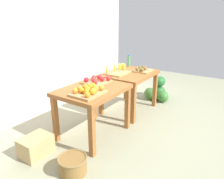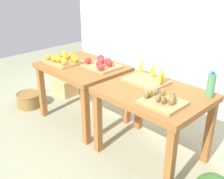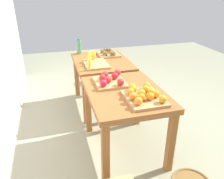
{
  "view_description": "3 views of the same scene",
  "coord_description": "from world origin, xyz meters",
  "px_view_note": "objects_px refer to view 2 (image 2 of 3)",
  "views": [
    {
      "loc": [
        -2.92,
        -1.92,
        1.78
      ],
      "look_at": [
        -0.1,
        -0.03,
        0.62
      ],
      "focal_mm": 34.6,
      "sensor_mm": 36.0,
      "label": 1
    },
    {
      "loc": [
        2.0,
        -1.99,
        1.86
      ],
      "look_at": [
        0.01,
        -0.04,
        0.62
      ],
      "focal_mm": 43.8,
      "sensor_mm": 36.0,
      "label": 2
    },
    {
      "loc": [
        -2.64,
        0.73,
        1.81
      ],
      "look_at": [
        -0.05,
        0.01,
        0.55
      ],
      "focal_mm": 36.39,
      "sensor_mm": 36.0,
      "label": 3
    }
  ],
  "objects_px": {
    "orange_bin": "(64,59)",
    "water_bottle": "(211,85)",
    "kiwi_bin": "(162,100)",
    "display_table_left": "(83,73)",
    "cardboard_produce_box": "(65,86)",
    "display_table_right": "(154,102)",
    "apple_bin": "(102,64)",
    "wicker_basket": "(29,99)",
    "banana_crate": "(148,79)"
  },
  "relations": [
    {
      "from": "orange_bin",
      "to": "water_bottle",
      "type": "xyz_separation_m",
      "value": [
        1.78,
        0.38,
        0.07
      ]
    },
    {
      "from": "orange_bin",
      "to": "kiwi_bin",
      "type": "bearing_deg",
      "value": -1.78
    },
    {
      "from": "display_table_left",
      "to": "cardboard_produce_box",
      "type": "height_order",
      "value": "display_table_left"
    },
    {
      "from": "cardboard_produce_box",
      "to": "water_bottle",
      "type": "bearing_deg",
      "value": -0.67
    },
    {
      "from": "kiwi_bin",
      "to": "orange_bin",
      "type": "bearing_deg",
      "value": 178.22
    },
    {
      "from": "display_table_right",
      "to": "kiwi_bin",
      "type": "xyz_separation_m",
      "value": [
        0.21,
        -0.16,
        0.14
      ]
    },
    {
      "from": "apple_bin",
      "to": "display_table_left",
      "type": "bearing_deg",
      "value": -156.74
    },
    {
      "from": "display_table_right",
      "to": "wicker_basket",
      "type": "relative_size",
      "value": 2.92
    },
    {
      "from": "display_table_right",
      "to": "apple_bin",
      "type": "relative_size",
      "value": 2.54
    },
    {
      "from": "orange_bin",
      "to": "cardboard_produce_box",
      "type": "distance_m",
      "value": 1.01
    },
    {
      "from": "kiwi_bin",
      "to": "wicker_basket",
      "type": "relative_size",
      "value": 1.01
    },
    {
      "from": "water_bottle",
      "to": "cardboard_produce_box",
      "type": "distance_m",
      "value": 2.53
    },
    {
      "from": "wicker_basket",
      "to": "cardboard_produce_box",
      "type": "bearing_deg",
      "value": 91.36
    },
    {
      "from": "banana_crate",
      "to": "kiwi_bin",
      "type": "height_order",
      "value": "banana_crate"
    },
    {
      "from": "water_bottle",
      "to": "banana_crate",
      "type": "bearing_deg",
      "value": -168.13
    },
    {
      "from": "apple_bin",
      "to": "banana_crate",
      "type": "relative_size",
      "value": 0.93
    },
    {
      "from": "orange_bin",
      "to": "water_bottle",
      "type": "height_order",
      "value": "water_bottle"
    },
    {
      "from": "wicker_basket",
      "to": "cardboard_produce_box",
      "type": "distance_m",
      "value": 0.65
    },
    {
      "from": "water_bottle",
      "to": "orange_bin",
      "type": "bearing_deg",
      "value": -167.87
    },
    {
      "from": "water_bottle",
      "to": "cardboard_produce_box",
      "type": "height_order",
      "value": "water_bottle"
    },
    {
      "from": "orange_bin",
      "to": "wicker_basket",
      "type": "relative_size",
      "value": 1.28
    },
    {
      "from": "cardboard_produce_box",
      "to": "wicker_basket",
      "type": "bearing_deg",
      "value": -88.64
    },
    {
      "from": "wicker_basket",
      "to": "cardboard_produce_box",
      "type": "xyz_separation_m",
      "value": [
        -0.02,
        0.65,
        0.02
      ]
    },
    {
      "from": "orange_bin",
      "to": "apple_bin",
      "type": "relative_size",
      "value": 1.11
    },
    {
      "from": "orange_bin",
      "to": "kiwi_bin",
      "type": "height_order",
      "value": "orange_bin"
    },
    {
      "from": "water_bottle",
      "to": "apple_bin",
      "type": "bearing_deg",
      "value": -172.72
    },
    {
      "from": "display_table_left",
      "to": "cardboard_produce_box",
      "type": "bearing_deg",
      "value": 160.82
    },
    {
      "from": "cardboard_produce_box",
      "to": "banana_crate",
      "type": "bearing_deg",
      "value": -5.06
    },
    {
      "from": "display_table_left",
      "to": "cardboard_produce_box",
      "type": "distance_m",
      "value": 1.05
    },
    {
      "from": "apple_bin",
      "to": "banana_crate",
      "type": "distance_m",
      "value": 0.69
    },
    {
      "from": "cardboard_produce_box",
      "to": "orange_bin",
      "type": "bearing_deg",
      "value": -33.16
    },
    {
      "from": "apple_bin",
      "to": "water_bottle",
      "type": "xyz_separation_m",
      "value": [
        1.31,
        0.17,
        0.08
      ]
    },
    {
      "from": "banana_crate",
      "to": "wicker_basket",
      "type": "bearing_deg",
      "value": -164.56
    },
    {
      "from": "display_table_right",
      "to": "kiwi_bin",
      "type": "distance_m",
      "value": 0.3
    },
    {
      "from": "display_table_left",
      "to": "display_table_right",
      "type": "height_order",
      "value": "same"
    },
    {
      "from": "apple_bin",
      "to": "wicker_basket",
      "type": "distance_m",
      "value": 1.37
    },
    {
      "from": "apple_bin",
      "to": "water_bottle",
      "type": "distance_m",
      "value": 1.32
    },
    {
      "from": "display_table_right",
      "to": "kiwi_bin",
      "type": "bearing_deg",
      "value": -37.57
    },
    {
      "from": "apple_bin",
      "to": "wicker_basket",
      "type": "height_order",
      "value": "apple_bin"
    },
    {
      "from": "display_table_right",
      "to": "cardboard_produce_box",
      "type": "xyz_separation_m",
      "value": [
        -1.98,
        0.3,
        -0.52
      ]
    },
    {
      "from": "apple_bin",
      "to": "kiwi_bin",
      "type": "relative_size",
      "value": 1.14
    },
    {
      "from": "display_table_left",
      "to": "wicker_basket",
      "type": "relative_size",
      "value": 2.92
    },
    {
      "from": "banana_crate",
      "to": "kiwi_bin",
      "type": "xyz_separation_m",
      "value": [
        0.4,
        -0.3,
        -0.0
      ]
    },
    {
      "from": "display_table_right",
      "to": "orange_bin",
      "type": "distance_m",
      "value": 1.37
    },
    {
      "from": "display_table_left",
      "to": "wicker_basket",
      "type": "bearing_deg",
      "value": -157.55
    },
    {
      "from": "display_table_right",
      "to": "display_table_left",
      "type": "bearing_deg",
      "value": 180.0
    },
    {
      "from": "display_table_right",
      "to": "kiwi_bin",
      "type": "height_order",
      "value": "kiwi_bin"
    },
    {
      "from": "display_table_left",
      "to": "banana_crate",
      "type": "relative_size",
      "value": 2.36
    },
    {
      "from": "display_table_left",
      "to": "orange_bin",
      "type": "bearing_deg",
      "value": -154.25
    },
    {
      "from": "apple_bin",
      "to": "kiwi_bin",
      "type": "height_order",
      "value": "apple_bin"
    }
  ]
}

